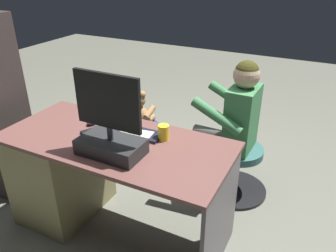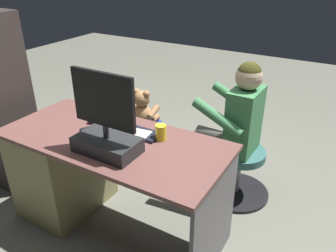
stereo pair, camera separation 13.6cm
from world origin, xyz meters
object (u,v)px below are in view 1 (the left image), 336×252
Objects in this scene: teddy_bear at (139,110)px; visitor_chair at (236,168)px; computer_mouse at (92,122)px; office_chair_teddy at (139,143)px; monitor at (110,133)px; cup at (164,133)px; desk at (72,169)px; tv_remote at (92,130)px; keyboard at (132,132)px; person at (230,119)px.

teddy_bear reaches higher than visitor_chair.
computer_mouse reaches higher than office_chair_teddy.
monitor is 5.21× the size of computer_mouse.
cup is at bearing 63.29° from visitor_chair.
tv_remote reaches higher than desk.
tv_remote is 0.32× the size of office_chair_teddy.
cup is (-0.68, -0.15, 0.40)m from desk.
tv_remote reaches higher than visitor_chair.
visitor_chair is at bearing -178.29° from office_chair_teddy.
monitor is at bearing 143.24° from computer_mouse.
tv_remote is 0.43× the size of teddy_bear.
desk is 14.92× the size of cup.
office_chair_teddy is at bearing -61.03° from keyboard.
person reaches higher than tv_remote.
monitor reaches higher than computer_mouse.
office_chair_teddy is 0.41× the size of person.
visitor_chair is (-0.53, -0.95, -0.66)m from monitor.
computer_mouse is at bearing 40.93° from person.
computer_mouse is (0.32, 0.01, 0.01)m from keyboard.
computer_mouse reaches higher than visitor_chair.
computer_mouse is 0.28× the size of teddy_bear.
visitor_chair is (-0.92, -0.03, -0.02)m from office_chair_teddy.
computer_mouse is 0.55m from cup.
keyboard is 0.90× the size of office_chair_teddy.
person is (-0.83, -0.02, 0.42)m from office_chair_teddy.
visitor_chair is (-0.82, -0.78, -0.53)m from tv_remote.
keyboard is 4.11× the size of cup.
teddy_bear is at bearing -61.51° from keyboard.
teddy_bear is at bearing 0.82° from person.
computer_mouse is 0.18× the size of visitor_chair.
person is at bearing -178.29° from office_chair_teddy.
keyboard is 1.21× the size of teddy_bear.
keyboard is at bearing 50.33° from visitor_chair.
person is (-0.73, -0.78, -0.09)m from tv_remote.
teddy_bear reaches higher than office_chair_teddy.
computer_mouse is at bearing 2.78° from cup.
tv_remote is at bearing 43.77° from visitor_chair.
person reaches higher than teddy_bear.
computer_mouse is (0.35, -0.26, -0.12)m from monitor.
desk is 10.17× the size of tv_remote.
cup is 0.50m from tv_remote.
visitor_chair is 0.47× the size of person.
office_chair_teddy is (0.04, -0.66, -0.52)m from computer_mouse.
teddy_bear is (0.10, -0.77, -0.18)m from tv_remote.
desk is 2.84× the size of visitor_chair.
cup is at bearing -124.73° from monitor.
monitor is 1.44× the size of teddy_bear.
office_chair_teddy is at bearing -97.08° from desk.
monitor is 1.07m from person.
tv_remote is at bearing 13.80° from cup.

